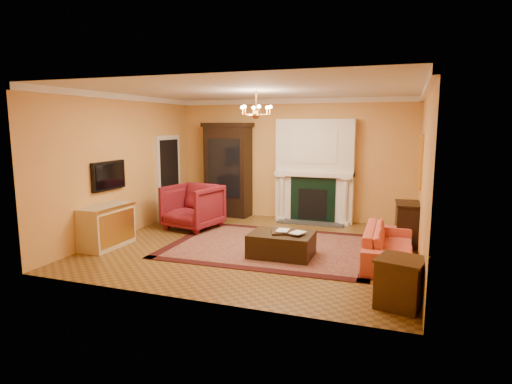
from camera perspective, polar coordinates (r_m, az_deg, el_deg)
The scene contains 26 objects.
floor at distance 8.48m, azimuth 0.01°, elevation -7.30°, with size 6.00×5.50×0.02m, color brown.
ceiling at distance 8.17m, azimuth 0.02°, elevation 13.48°, with size 6.00×5.50×0.02m, color silver.
wall_back at distance 10.82m, azimuth 4.93°, elevation 4.34°, with size 6.00×0.02×3.00m, color #DCA14F.
wall_front at distance 5.69m, azimuth -9.33°, elevation 0.07°, with size 6.00×0.02×3.00m, color #DCA14F.
wall_left at distance 9.62m, azimuth -17.16°, elevation 3.40°, with size 0.02×5.50×3.00m, color #DCA14F.
wall_right at distance 7.73m, azimuth 21.56°, elevation 1.90°, with size 0.02×5.50×3.00m, color #DCA14F.
fireplace at distance 10.53m, azimuth 7.81°, elevation 2.50°, with size 1.90×0.70×2.50m.
crown_molding at distance 9.07m, azimuth 2.09°, elevation 12.59°, with size 6.00×5.50×0.12m.
doorway at distance 11.04m, azimuth -11.57°, elevation 1.91°, with size 0.08×1.05×2.10m.
tv_panel at distance 9.12m, azimuth -19.04°, elevation 2.08°, with size 0.09×0.95×0.58m.
gilt_mirror at distance 9.11m, azimuth 21.07°, elevation 3.85°, with size 0.06×0.76×1.05m.
chandelier at distance 8.15m, azimuth 0.02°, elevation 10.66°, with size 0.63×0.55×0.53m.
oriental_rug at distance 8.46m, azimuth 2.04°, elevation -7.24°, with size 3.93×2.95×0.02m, color #490F1B.
china_cabinet at distance 11.14m, azimuth -3.74°, elevation 2.71°, with size 1.16×0.53×2.31m, color black.
wingback_armchair at distance 9.86m, azimuth -8.44°, elevation -1.69°, with size 1.09×1.02×1.12m, color maroon.
pedestal_table at distance 10.65m, azimuth -8.90°, elevation -1.62°, with size 0.41×0.41×0.74m.
commode at distance 8.83m, azimuth -19.29°, elevation -4.35°, with size 0.52×1.10×0.82m, color beige.
coral_sofa at distance 7.83m, azimuth 17.31°, elevation -6.00°, with size 2.05×0.60×0.80m, color #BF563C.
end_table at distance 6.01m, azimuth 18.68°, elevation -11.52°, with size 0.54×0.54×0.63m, color #38230F.
console_table at distance 8.98m, azimuth 19.48°, elevation -4.13°, with size 0.42×0.74×0.82m, color black.
leather_ottoman at distance 7.80m, azimuth 3.43°, elevation -6.98°, with size 1.12×0.81×0.42m, color black.
ottoman_tray at distance 7.76m, azimuth 3.90°, elevation -5.36°, with size 0.50×0.39×0.03m, color black.
book_a at distance 7.73m, azimuth 2.78°, elevation -4.16°, with size 0.22×0.03×0.29m, color gray.
book_b at distance 7.64m, azimuth 4.91°, elevation -4.34°, with size 0.21×0.02×0.29m, color gray.
topiary_left at distance 10.61m, azimuth 4.47°, elevation 4.12°, with size 0.17×0.17×0.45m.
topiary_right at distance 10.37m, azimuth 10.51°, elevation 3.93°, with size 0.17×0.17×0.46m.
Camera 1 is at (2.73, -7.67, 2.37)m, focal length 30.00 mm.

